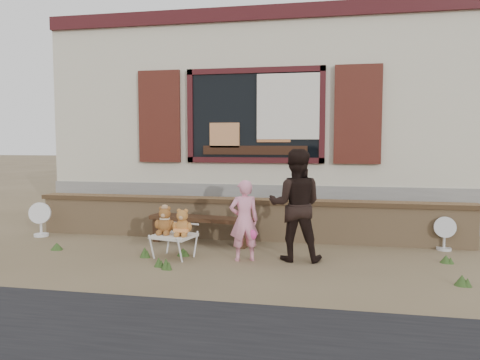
% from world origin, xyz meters
% --- Properties ---
extents(ground, '(80.00, 80.00, 0.00)m').
position_xyz_m(ground, '(0.00, 0.00, 0.00)').
color(ground, brown).
rests_on(ground, ground).
extents(shopfront, '(8.04, 5.13, 4.00)m').
position_xyz_m(shopfront, '(0.00, 4.49, 2.00)').
color(shopfront, '#B3AB91').
rests_on(shopfront, ground).
extents(brick_wall, '(7.10, 0.36, 0.67)m').
position_xyz_m(brick_wall, '(0.00, 1.00, 0.34)').
color(brick_wall, tan).
rests_on(brick_wall, ground).
extents(bench, '(1.68, 0.58, 0.42)m').
position_xyz_m(bench, '(-0.61, 0.55, 0.31)').
color(bench, '#301D11').
rests_on(bench, ground).
extents(folding_chair, '(0.62, 0.57, 0.32)m').
position_xyz_m(folding_chair, '(-0.72, -0.40, 0.29)').
color(folding_chair, silver).
rests_on(folding_chair, ground).
extents(teddy_bear_left, '(0.33, 0.30, 0.39)m').
position_xyz_m(teddy_bear_left, '(-0.86, -0.37, 0.52)').
color(teddy_bear_left, brown).
rests_on(teddy_bear_left, folding_chair).
extents(teddy_bear_right, '(0.32, 0.29, 0.37)m').
position_xyz_m(teddy_bear_right, '(-0.59, -0.43, 0.51)').
color(teddy_bear_right, '#99612A').
rests_on(teddy_bear_right, folding_chair).
extents(child, '(0.46, 0.39, 1.08)m').
position_xyz_m(child, '(0.24, -0.35, 0.54)').
color(child, pink).
rests_on(child, ground).
extents(adult, '(0.75, 0.59, 1.49)m').
position_xyz_m(adult, '(0.91, -0.19, 0.75)').
color(adult, black).
rests_on(adult, ground).
extents(fan_left, '(0.37, 0.24, 0.58)m').
position_xyz_m(fan_left, '(-3.39, 0.55, 0.29)').
color(fan_left, silver).
rests_on(fan_left, ground).
extents(fan_right, '(0.31, 0.21, 0.50)m').
position_xyz_m(fan_right, '(3.01, 0.80, 0.25)').
color(fan_right, silver).
rests_on(fan_right, ground).
extents(grass_tufts, '(5.62, 1.15, 0.14)m').
position_xyz_m(grass_tufts, '(-0.02, -0.50, 0.06)').
color(grass_tufts, '#304D1F').
rests_on(grass_tufts, ground).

